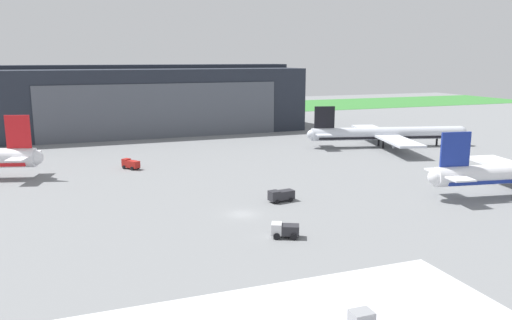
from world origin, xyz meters
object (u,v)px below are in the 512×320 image
object	(u,v)px
baggage_tug	(131,164)
ops_van	(281,195)
airliner_far_right	(387,134)
pushback_tractor	(285,230)
maintenance_hangar	(152,99)

from	to	relation	value
baggage_tug	ops_van	size ratio (longest dim) A/B	0.94
airliner_far_right	ops_van	size ratio (longest dim) A/B	9.42
baggage_tug	pushback_tractor	bearing A→B (deg)	-74.61
airliner_far_right	pushback_tractor	distance (m)	79.25
maintenance_hangar	baggage_tug	xyz separation A→B (m)	(-14.94, -61.94, -9.31)
maintenance_hangar	airliner_far_right	world-z (taller)	maintenance_hangar
ops_van	baggage_tug	bearing A→B (deg)	120.51
maintenance_hangar	pushback_tractor	size ratio (longest dim) A/B	22.72
maintenance_hangar	ops_van	size ratio (longest dim) A/B	20.41
airliner_far_right	pushback_tractor	xyz separation A→B (m)	(-55.35, -56.67, -2.47)
maintenance_hangar	airliner_far_right	bearing A→B (deg)	-46.33
ops_van	pushback_tractor	distance (m)	17.84
maintenance_hangar	ops_van	distance (m)	98.06
airliner_far_right	ops_van	xyz separation A→B (m)	(-48.78, -40.08, -2.48)
airliner_far_right	baggage_tug	world-z (taller)	airliner_far_right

